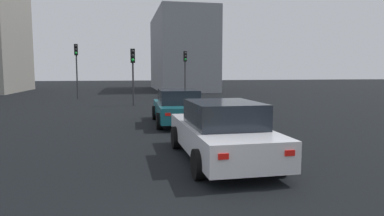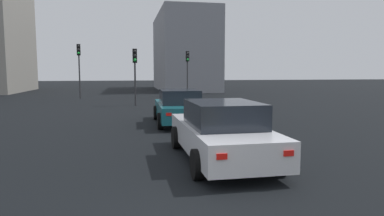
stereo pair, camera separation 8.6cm
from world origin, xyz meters
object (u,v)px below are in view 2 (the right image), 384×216
object	(u,v)px
car_white_left_second	(221,132)
traffic_light_near_right	(135,65)
traffic_light_far_left	(187,64)
car_teal_left_lead	(179,107)
traffic_light_near_left	(79,60)

from	to	relation	value
car_white_left_second	traffic_light_near_right	world-z (taller)	traffic_light_near_right
car_white_left_second	traffic_light_near_right	size ratio (longest dim) A/B	1.30
traffic_light_far_left	traffic_light_near_right	bearing A→B (deg)	-34.29
traffic_light_near_right	traffic_light_far_left	world-z (taller)	traffic_light_far_left
car_teal_left_lead	traffic_light_near_right	world-z (taller)	traffic_light_near_right
car_white_left_second	traffic_light_near_left	size ratio (longest dim) A/B	1.08
traffic_light_near_right	traffic_light_far_left	distance (m)	9.01
car_teal_left_lead	traffic_light_near_right	distance (m)	8.53
traffic_light_near_left	traffic_light_near_right	world-z (taller)	traffic_light_near_left
car_teal_left_lead	traffic_light_near_right	size ratio (longest dim) A/B	1.23
traffic_light_near_right	traffic_light_far_left	bearing A→B (deg)	146.53
traffic_light_near_left	traffic_light_near_right	bearing A→B (deg)	30.23
car_teal_left_lead	car_white_left_second	world-z (taller)	car_white_left_second
traffic_light_near_right	car_white_left_second	bearing A→B (deg)	5.64
traffic_light_far_left	car_white_left_second	bearing A→B (deg)	-10.04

